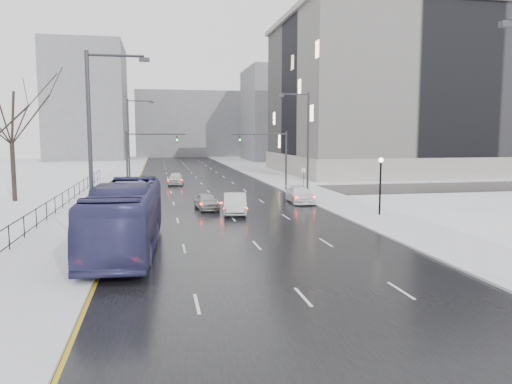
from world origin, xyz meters
TOP-DOWN VIEW (x-y plane):
  - road at (0.00, 60.00)m, footprint 16.00×150.00m
  - cross_road at (0.00, 48.00)m, footprint 130.00×10.00m
  - sidewalk_left at (-10.50, 60.00)m, footprint 5.00×150.00m
  - sidewalk_right at (10.50, 60.00)m, footprint 5.00×150.00m
  - park_strip at (-20.00, 60.00)m, footprint 14.00×150.00m
  - tree_park_e at (-18.20, 44.00)m, footprint 9.45×9.45m
  - iron_fence at (-13.00, 30.00)m, footprint 0.06×70.00m
  - streetlight_r_mid at (8.17, 40.00)m, footprint 2.95×0.25m
  - streetlight_l_near at (-8.17, 20.00)m, footprint 2.95×0.25m
  - streetlight_l_far at (-8.17, 52.00)m, footprint 2.95×0.25m
  - lamppost_r_mid at (11.00, 30.00)m, footprint 0.36×0.36m
  - mast_signal_right at (7.33, 48.00)m, footprint 6.10×0.33m
  - mast_signal_left at (-7.33, 48.00)m, footprint 6.10×0.33m
  - no_uturn_sign at (9.20, 44.00)m, footprint 0.60×0.06m
  - civic_building at (35.00, 72.00)m, footprint 41.00×31.00m
  - bldg_far_right at (28.00, 115.00)m, footprint 24.00×20.00m
  - bldg_far_left at (-22.00, 125.00)m, footprint 18.00×22.00m
  - bldg_far_center at (4.00, 140.00)m, footprint 30.00×18.00m
  - bus at (-7.00, 22.07)m, footprint 3.72×13.05m
  - sedan_center_near at (-1.47, 35.89)m, footprint 2.02×4.13m
  - sedan_right_near at (0.50, 33.19)m, footprint 2.34×5.05m
  - sedan_right_far at (7.20, 38.37)m, footprint 2.17×4.95m
  - sedan_center_far at (-3.18, 57.11)m, footprint 2.22×4.64m

SIDE VIEW (x-z plane):
  - tree_park_e at x=-18.20m, z-range -6.75..6.75m
  - road at x=0.00m, z-range 0.00..0.04m
  - cross_road at x=0.00m, z-range 0.00..0.04m
  - park_strip at x=-20.00m, z-range 0.00..0.12m
  - sidewalk_left at x=-10.50m, z-range 0.00..0.16m
  - sidewalk_right at x=10.50m, z-range 0.00..0.16m
  - sedan_center_near at x=-1.47m, z-range 0.04..1.40m
  - sedan_right_far at x=7.20m, z-range 0.04..1.46m
  - sedan_center_far at x=-3.18m, z-range 0.04..1.57m
  - sedan_right_near at x=0.50m, z-range 0.04..1.64m
  - iron_fence at x=-13.00m, z-range 0.26..1.56m
  - bus at x=-7.00m, z-range 0.04..3.63m
  - no_uturn_sign at x=9.20m, z-range 0.95..3.65m
  - lamppost_r_mid at x=11.00m, z-range 0.80..5.08m
  - mast_signal_right at x=7.33m, z-range 0.86..7.36m
  - mast_signal_left at x=-7.33m, z-range 0.86..7.36m
  - streetlight_r_mid at x=8.17m, z-range 0.62..10.62m
  - streetlight_l_near at x=-8.17m, z-range 0.62..10.62m
  - streetlight_l_far at x=-8.17m, z-range 0.62..10.62m
  - bldg_far_center at x=4.00m, z-range 0.00..18.00m
  - bldg_far_right at x=28.00m, z-range 0.00..22.00m
  - civic_building at x=35.00m, z-range -1.19..23.61m
  - bldg_far_left at x=-22.00m, z-range 0.00..28.00m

